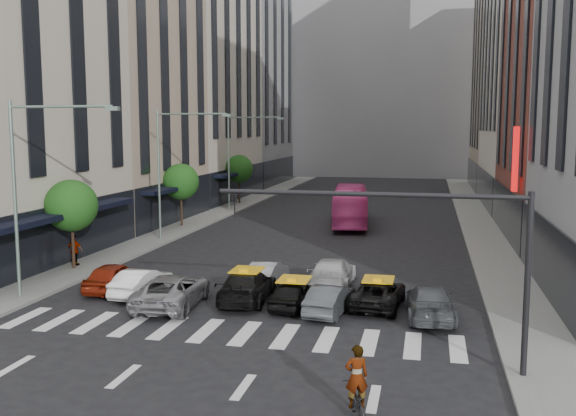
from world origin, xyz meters
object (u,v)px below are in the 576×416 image
Objects in this scene: streetlamp_near at (32,173)px; car_red at (113,277)px; taxi_center at (294,294)px; taxi_left at (247,286)px; streetlamp_mid at (171,157)px; car_white_front at (142,282)px; pedestrian_far at (75,250)px; bus at (350,206)px; motorcycle at (356,401)px; streetlamp_far at (238,149)px.

streetlamp_near reaches higher than car_red.
streetlamp_near is at bearing 12.62° from taxi_center.
streetlamp_near is 10.95m from taxi_left.
streetlamp_mid is 15.69m from car_white_front.
streetlamp_near reaches higher than pedestrian_far.
streetlamp_near is at bearing 60.37° from bus.
streetlamp_near is 16.00m from streetlamp_mid.
car_red is at bearing 63.41° from bus.
streetlamp_mid is 29.79m from motorcycle.
car_white_front is (4.27, 1.85, -5.25)m from streetlamp_near.
streetlamp_near reaches higher than car_white_front.
streetlamp_far is at bearing -91.35° from pedestrian_far.
taxi_left is at bearing -72.54° from streetlamp_far.
streetlamp_near is at bearing 41.69° from car_red.
streetlamp_mid reaches higher than pedestrian_far.
car_white_front is at bearing 67.63° from bus.
streetlamp_near and streetlamp_far have the same top height.
streetlamp_far reaches higher than taxi_center.
taxi_left is at bearing -79.61° from motorcycle.
streetlamp_far is at bearing -63.03° from taxi_center.
streetlamp_mid is 19.50m from taxi_center.
streetlamp_near is 0.80× the size of bus.
taxi_center is at bearing -88.74° from motorcycle.
taxi_center is (11.78, -30.62, -5.27)m from streetlamp_far.
car_red is at bearing 140.62° from pedestrian_far.
car_white_front is at bearing 23.39° from streetlamp_near.
streetlamp_far is 2.19× the size of car_red.
streetlamp_mid reaches higher than car_white_front.
streetlamp_mid is 1.80× the size of taxi_left.
streetlamp_far reaches higher than bus.
streetlamp_mid is 10.78m from pedestrian_far.
taxi_left is (9.44, -14.03, -5.18)m from streetlamp_mid.
taxi_left is 3.00× the size of motorcycle.
streetlamp_near is 8.46m from pedestrian_far.
streetlamp_far is at bearing -77.98° from car_white_front.
bus reaches higher than taxi_center.
streetlamp_near is at bearing -48.89° from motorcycle.
streetlamp_mid reaches higher than taxi_left.
motorcycle is 0.96× the size of pedestrian_far.
car_white_front is 5.17m from taxi_left.
taxi_left is (9.44, 1.97, -5.18)m from streetlamp_near.
streetlamp_near reaches higher than motorcycle.
streetlamp_near is at bearing 110.30° from pedestrian_far.
bus is at bearing -97.65° from taxi_left.
streetlamp_mid is at bearing 90.00° from streetlamp_near.
taxi_left is at bearing -174.66° from car_white_front.
streetlamp_mid reaches higher than motorcycle.
streetlamp_mid is at bearing -82.01° from car_red.
taxi_left reaches higher than car_white_front.
bus is (8.75, 23.75, 0.86)m from car_red.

